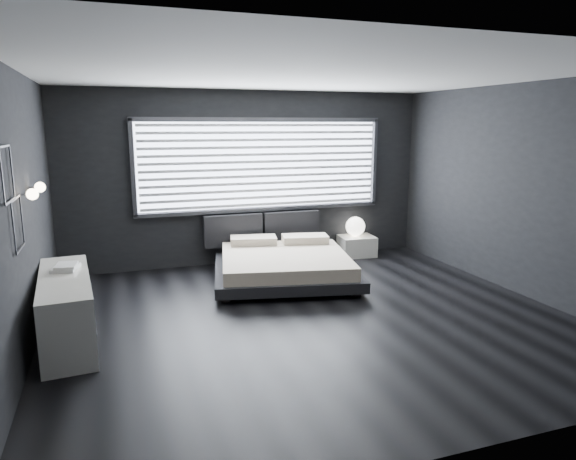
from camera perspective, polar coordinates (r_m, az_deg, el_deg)
name	(u,v)px	position (r m, az deg, el deg)	size (l,w,h in m)	color
room	(312,201)	(5.86, 2.72, 3.21)	(6.04, 6.00, 2.80)	black
window	(263,165)	(8.44, -2.83, 7.21)	(4.14, 0.09, 1.52)	white
headboard	(263,228)	(8.52, -2.84, 0.19)	(1.96, 0.16, 0.52)	black
sconce_near	(32,194)	(5.52, -26.56, 3.58)	(0.18, 0.11, 0.11)	silver
sconce_far	(40,187)	(6.11, -25.87, 4.30)	(0.18, 0.11, 0.11)	silver
wall_art_upper	(7,174)	(4.92, -28.75, 5.47)	(0.01, 0.48, 0.48)	#47474C
wall_art_lower	(18,224)	(5.22, -27.81, 0.62)	(0.01, 0.48, 0.48)	#47474C
bed	(285,264)	(7.56, -0.39, -3.82)	(2.37, 2.30, 0.52)	black
nightstand	(357,246)	(9.08, 7.62, -1.75)	(0.59, 0.49, 0.35)	white
orb_lamp	(355,226)	(9.03, 7.49, 0.40)	(0.34, 0.34, 0.34)	white
dresser	(67,309)	(5.95, -23.36, -8.01)	(0.63, 1.80, 0.71)	white
book_stack	(66,267)	(6.09, -23.46, -3.79)	(0.31, 0.36, 0.07)	white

